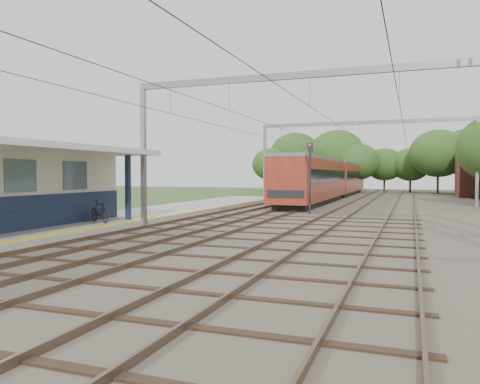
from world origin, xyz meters
The scene contains 9 objects.
ballast_bed centered at (4.00, 30.00, 0.05)m, with size 18.00×90.00×0.10m, color #473D33.
platform centered at (-7.50, 14.00, 0.17)m, with size 5.00×52.00×0.35m, color gray.
yellow_stripe centered at (-5.25, 14.00, 0.35)m, with size 0.45×52.00×0.01m, color yellow.
rail_tracks centered at (1.50, 30.00, 0.18)m, with size 11.80×88.00×0.15m.
catenary_system centered at (3.39, 25.28, 5.51)m, with size 17.22×88.00×7.00m.
tree_band centered at (3.84, 57.12, 4.92)m, with size 31.72×30.88×8.82m.
bicycle centered at (-6.37, 13.34, 0.88)m, with size 0.50×1.77×1.06m, color black.
train centered at (-0.50, 43.71, 2.18)m, with size 2.99×37.17×3.92m.
signal_post centered at (1.35, 24.04, 2.92)m, with size 0.33×0.28×4.56m.
Camera 1 is at (7.33, -4.81, 2.62)m, focal length 35.00 mm.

